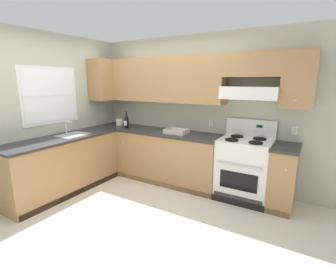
{
  "coord_description": "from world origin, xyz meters",
  "views": [
    {
      "loc": [
        2.16,
        -2.4,
        1.79
      ],
      "look_at": [
        0.32,
        0.7,
        1.0
      ],
      "focal_mm": 26.38,
      "sensor_mm": 36.0,
      "label": 1
    }
  ],
  "objects_px": {
    "paper_towel_roll": "(119,122)",
    "bowl": "(176,132)",
    "stove": "(244,169)",
    "wine_bottle": "(127,121)"
  },
  "relations": [
    {
      "from": "stove",
      "to": "wine_bottle",
      "type": "distance_m",
      "value": 2.27
    },
    {
      "from": "wine_bottle",
      "to": "paper_towel_roll",
      "type": "height_order",
      "value": "wine_bottle"
    },
    {
      "from": "paper_towel_roll",
      "to": "bowl",
      "type": "bearing_deg",
      "value": -4.41
    },
    {
      "from": "stove",
      "to": "bowl",
      "type": "relative_size",
      "value": 3.17
    },
    {
      "from": "wine_bottle",
      "to": "bowl",
      "type": "height_order",
      "value": "wine_bottle"
    },
    {
      "from": "wine_bottle",
      "to": "paper_towel_roll",
      "type": "bearing_deg",
      "value": 153.19
    },
    {
      "from": "bowl",
      "to": "paper_towel_roll",
      "type": "height_order",
      "value": "paper_towel_roll"
    },
    {
      "from": "wine_bottle",
      "to": "bowl",
      "type": "distance_m",
      "value": 1.05
    },
    {
      "from": "bowl",
      "to": "wine_bottle",
      "type": "bearing_deg",
      "value": -176.59
    },
    {
      "from": "paper_towel_roll",
      "to": "stove",
      "type": "bearing_deg",
      "value": -1.4
    }
  ]
}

